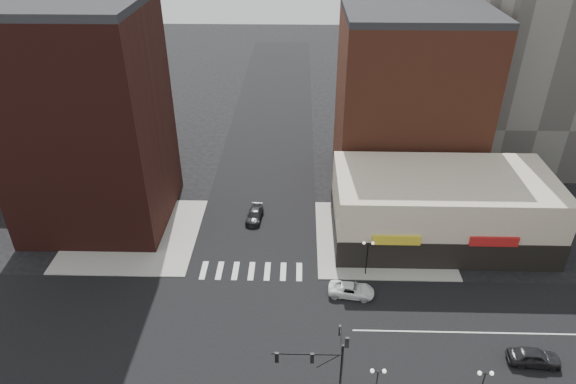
{
  "coord_description": "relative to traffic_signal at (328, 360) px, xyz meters",
  "views": [
    {
      "loc": [
        4.89,
        -34.14,
        35.46
      ],
      "look_at": [
        3.85,
        6.42,
        11.0
      ],
      "focal_mm": 32.0,
      "sensor_mm": 36.0,
      "label": 1
    }
  ],
  "objects": [
    {
      "name": "white_suv",
      "position": [
        3.0,
        12.66,
        -4.33
      ],
      "size": [
        4.82,
        2.71,
        1.27
      ],
      "primitive_type": "imported",
      "rotation": [
        0.0,
        0.0,
        1.44
      ],
      "color": "white",
      "rests_on": "ground"
    },
    {
      "name": "sidewalk_nw",
      "position": [
        -21.74,
        22.33,
        -4.9
      ],
      "size": [
        15.0,
        15.0,
        0.12
      ],
      "primitive_type": "cube",
      "color": "gray",
      "rests_on": "ground"
    },
    {
      "name": "street_lamp_se_a",
      "position": [
        3.76,
        -0.17,
        -1.67
      ],
      "size": [
        1.22,
        0.32,
        4.16
      ],
      "color": "black",
      "rests_on": "sidewalk_se"
    },
    {
      "name": "building_nw_low",
      "position": [
        -39.24,
        41.83,
        1.04
      ],
      "size": [
        20.0,
        18.0,
        12.0
      ],
      "primitive_type": "cube",
      "color": "#361511",
      "rests_on": "ground"
    },
    {
      "name": "road_ns",
      "position": [
        -7.24,
        7.83,
        -4.95
      ],
      "size": [
        14.0,
        200.0,
        0.02
      ],
      "primitive_type": "cube",
      "color": "black",
      "rests_on": "ground"
    },
    {
      "name": "traffic_signal",
      "position": [
        0.0,
        0.0,
        0.0
      ],
      "size": [
        5.59,
        3.09,
        7.77
      ],
      "color": "black",
      "rests_on": "ground"
    },
    {
      "name": "dark_sedan_north",
      "position": [
        -7.77,
        25.91,
        -4.34
      ],
      "size": [
        2.18,
        4.43,
        1.24
      ],
      "primitive_type": "imported",
      "rotation": [
        0.0,
        0.0,
        -0.11
      ],
      "color": "black",
      "rests_on": "ground"
    },
    {
      "name": "dark_sedan_east",
      "position": [
        17.93,
        4.46,
        -4.21
      ],
      "size": [
        4.54,
        2.13,
        1.5
      ],
      "primitive_type": "imported",
      "rotation": [
        0.0,
        0.0,
        1.49
      ],
      "color": "black",
      "rests_on": "ground"
    },
    {
      "name": "building_nw",
      "position": [
        -26.24,
        26.33,
        7.54
      ],
      "size": [
        16.0,
        15.0,
        25.0
      ],
      "primitive_type": "cube",
      "color": "#361511",
      "rests_on": "ground"
    },
    {
      "name": "building_ne_midrise",
      "position": [
        11.76,
        37.33,
        6.04
      ],
      "size": [
        18.0,
        15.0,
        22.0
      ],
      "primitive_type": "cube",
      "color": "brown",
      "rests_on": "ground"
    },
    {
      "name": "building_ne_row",
      "position": [
        13.76,
        22.83,
        -1.66
      ],
      "size": [
        24.2,
        12.2,
        8.0
      ],
      "color": "beige",
      "rests_on": "ground"
    },
    {
      "name": "sidewalk_ne",
      "position": [
        7.26,
        22.33,
        -4.9
      ],
      "size": [
        15.0,
        15.0,
        0.12
      ],
      "primitive_type": "cube",
      "color": "gray",
      "rests_on": "ground"
    },
    {
      "name": "road_ew",
      "position": [
        -7.24,
        7.83,
        -4.95
      ],
      "size": [
        200.0,
        14.0,
        0.02
      ],
      "primitive_type": "cube",
      "color": "black",
      "rests_on": "ground"
    },
    {
      "name": "street_lamp_ne",
      "position": [
        4.76,
        15.83,
        -1.67
      ],
      "size": [
        1.22,
        0.32,
        4.16
      ],
      "color": "black",
      "rests_on": "sidewalk_ne"
    },
    {
      "name": "ground",
      "position": [
        -7.24,
        7.83,
        -4.96
      ],
      "size": [
        240.0,
        240.0,
        0.0
      ],
      "primitive_type": "plane",
      "color": "black",
      "rests_on": "ground"
    },
    {
      "name": "street_lamp_se_b",
      "position": [
        11.76,
        -0.17,
        -1.67
      ],
      "size": [
        1.22,
        0.32,
        4.16
      ],
      "color": "black",
      "rests_on": "sidewalk_se"
    }
  ]
}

